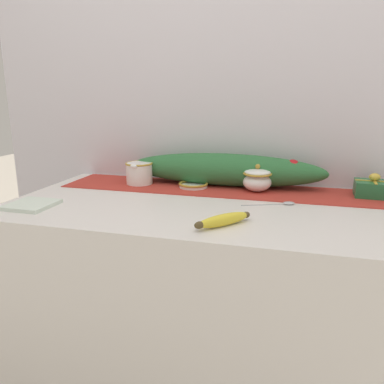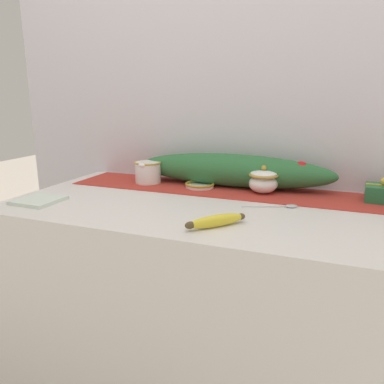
{
  "view_description": "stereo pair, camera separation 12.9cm",
  "coord_description": "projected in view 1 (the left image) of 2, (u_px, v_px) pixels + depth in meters",
  "views": [
    {
      "loc": [
        0.27,
        -1.25,
        1.3
      ],
      "look_at": [
        -0.05,
        -0.04,
        0.98
      ],
      "focal_mm": 35.0,
      "sensor_mm": 36.0,
      "label": 1
    },
    {
      "loc": [
        0.4,
        -1.21,
        1.3
      ],
      "look_at": [
        -0.05,
        -0.04,
        0.98
      ],
      "focal_mm": 35.0,
      "sensor_mm": 36.0,
      "label": 2
    }
  ],
  "objects": [
    {
      "name": "countertop",
      "position": [
        208.0,
        318.0,
        1.45
      ],
      "size": [
        1.44,
        0.72,
        0.93
      ],
      "primitive_type": "cube",
      "color": "silver",
      "rests_on": "ground_plane"
    },
    {
      "name": "sugar_bowl",
      "position": [
        257.0,
        179.0,
        1.49
      ],
      "size": [
        0.11,
        0.11,
        0.11
      ],
      "color": "white",
      "rests_on": "countertop"
    },
    {
      "name": "back_wall",
      "position": [
        229.0,
        120.0,
        1.62
      ],
      "size": [
        2.24,
        0.04,
        2.4
      ],
      "primitive_type": "cube",
      "color": "silver",
      "rests_on": "ground_plane"
    },
    {
      "name": "spoon",
      "position": [
        285.0,
        203.0,
        1.32
      ],
      "size": [
        0.19,
        0.09,
        0.01
      ],
      "rotation": [
        0.0,
        0.0,
        0.36
      ],
      "color": "#B7B7BC",
      "rests_on": "countertop"
    },
    {
      "name": "small_dish",
      "position": [
        193.0,
        185.0,
        1.56
      ],
      "size": [
        0.12,
        0.12,
        0.02
      ],
      "color": "white",
      "rests_on": "countertop"
    },
    {
      "name": "cream_pitcher",
      "position": [
        139.0,
        172.0,
        1.62
      ],
      "size": [
        0.12,
        0.14,
        0.1
      ],
      "color": "white",
      "rests_on": "countertop"
    },
    {
      "name": "banana",
      "position": [
        223.0,
        220.0,
        1.1
      ],
      "size": [
        0.15,
        0.17,
        0.04
      ],
      "rotation": [
        0.0,
        0.0,
        0.84
      ],
      "color": "yellow",
      "rests_on": "countertop"
    },
    {
      "name": "gift_box",
      "position": [
        373.0,
        188.0,
        1.41
      ],
      "size": [
        0.14,
        0.12,
        0.09
      ],
      "rotation": [
        0.0,
        0.0,
        -0.06
      ],
      "color": "#236638",
      "rests_on": "countertop"
    },
    {
      "name": "table_runner",
      "position": [
        221.0,
        189.0,
        1.54
      ],
      "size": [
        1.32,
        0.27,
        0.0
      ],
      "primitive_type": "cube",
      "color": "#B23328",
      "rests_on": "countertop"
    },
    {
      "name": "napkin_stack",
      "position": [
        31.0,
        205.0,
        1.3
      ],
      "size": [
        0.15,
        0.15,
        0.01
      ],
      "primitive_type": "cube",
      "rotation": [
        0.0,
        0.0,
        -0.01
      ],
      "color": "silver",
      "rests_on": "countertop"
    },
    {
      "name": "poinsettia_garland",
      "position": [
        225.0,
        169.0,
        1.58
      ],
      "size": [
        0.84,
        0.15,
        0.14
      ],
      "color": "#2D6B38",
      "rests_on": "countertop"
    }
  ]
}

